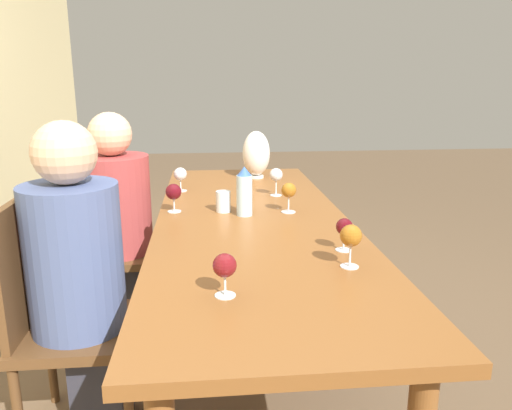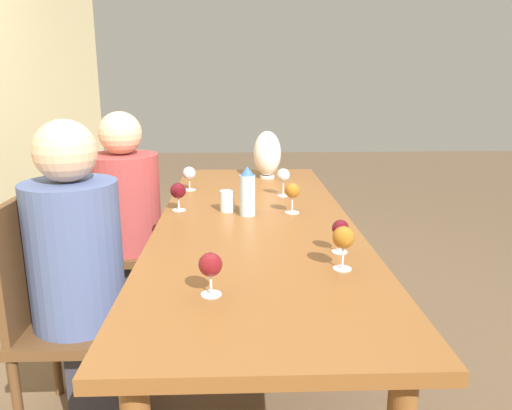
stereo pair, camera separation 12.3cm
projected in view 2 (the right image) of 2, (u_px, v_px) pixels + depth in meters
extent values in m
plane|color=brown|center=(255.00, 373.00, 2.37)|extent=(14.00, 14.00, 0.00)
cube|color=brown|center=(255.00, 223.00, 2.18)|extent=(2.35, 0.83, 0.04)
cylinder|color=brown|center=(297.00, 231.00, 3.33)|extent=(0.07, 0.07, 0.72)
cylinder|color=brown|center=(202.00, 232.00, 3.31)|extent=(0.07, 0.07, 0.72)
cylinder|color=#ADCCD6|center=(247.00, 195.00, 2.21)|extent=(0.07, 0.07, 0.18)
cone|color=#33599E|center=(247.00, 171.00, 2.18)|extent=(0.06, 0.06, 0.04)
cylinder|color=silver|center=(227.00, 201.00, 2.28)|extent=(0.07, 0.07, 0.10)
cylinder|color=silver|center=(267.00, 177.00, 3.04)|extent=(0.09, 0.09, 0.01)
ellipsoid|color=silver|center=(267.00, 153.00, 3.01)|extent=(0.17, 0.17, 0.27)
cylinder|color=silver|center=(342.00, 269.00, 1.61)|extent=(0.06, 0.06, 0.00)
cylinder|color=silver|center=(343.00, 257.00, 1.60)|extent=(0.01, 0.01, 0.07)
sphere|color=#995B19|center=(344.00, 237.00, 1.58)|extent=(0.07, 0.07, 0.07)
cylinder|color=silver|center=(339.00, 252.00, 1.76)|extent=(0.06, 0.06, 0.00)
cylinder|color=silver|center=(340.00, 243.00, 1.75)|extent=(0.01, 0.01, 0.06)
sphere|color=#510C14|center=(340.00, 228.00, 1.74)|extent=(0.06, 0.06, 0.06)
cylinder|color=silver|center=(179.00, 210.00, 2.31)|extent=(0.06, 0.06, 0.00)
cylinder|color=silver|center=(179.00, 203.00, 2.30)|extent=(0.01, 0.01, 0.06)
sphere|color=#510C14|center=(178.00, 191.00, 2.29)|extent=(0.07, 0.07, 0.07)
cylinder|color=silver|center=(292.00, 212.00, 2.27)|extent=(0.07, 0.07, 0.00)
cylinder|color=silver|center=(292.00, 204.00, 2.26)|extent=(0.01, 0.01, 0.07)
sphere|color=#995B19|center=(292.00, 190.00, 2.24)|extent=(0.07, 0.07, 0.07)
cylinder|color=silver|center=(283.00, 196.00, 2.59)|extent=(0.06, 0.06, 0.00)
cylinder|color=silver|center=(283.00, 188.00, 2.58)|extent=(0.01, 0.01, 0.08)
sphere|color=silver|center=(283.00, 175.00, 2.56)|extent=(0.07, 0.07, 0.07)
cylinder|color=silver|center=(211.00, 294.00, 1.42)|extent=(0.06, 0.06, 0.00)
cylinder|color=silver|center=(211.00, 284.00, 1.41)|extent=(0.01, 0.01, 0.06)
sphere|color=maroon|center=(210.00, 264.00, 1.40)|extent=(0.07, 0.07, 0.07)
cylinder|color=silver|center=(190.00, 190.00, 2.72)|extent=(0.07, 0.07, 0.00)
cylinder|color=silver|center=(189.00, 184.00, 2.71)|extent=(0.01, 0.01, 0.06)
sphere|color=silver|center=(189.00, 173.00, 2.70)|extent=(0.07, 0.07, 0.07)
cube|color=brown|center=(82.00, 325.00, 1.93)|extent=(0.44, 0.44, 0.04)
cube|color=brown|center=(22.00, 262.00, 1.86)|extent=(0.40, 0.03, 0.49)
cylinder|color=brown|center=(124.00, 406.00, 1.81)|extent=(0.04, 0.04, 0.41)
cylinder|color=brown|center=(143.00, 350.00, 2.18)|extent=(0.04, 0.04, 0.41)
cylinder|color=brown|center=(18.00, 408.00, 1.80)|extent=(0.04, 0.04, 0.41)
cylinder|color=brown|center=(56.00, 352.00, 2.17)|extent=(0.04, 0.04, 0.41)
cube|color=brown|center=(128.00, 251.00, 2.75)|extent=(0.44, 0.44, 0.04)
cube|color=brown|center=(87.00, 205.00, 2.68)|extent=(0.40, 0.03, 0.49)
cylinder|color=brown|center=(160.00, 303.00, 2.63)|extent=(0.04, 0.04, 0.41)
cylinder|color=brown|center=(169.00, 275.00, 3.00)|extent=(0.04, 0.04, 0.41)
cylinder|color=brown|center=(87.00, 304.00, 2.61)|extent=(0.04, 0.04, 0.41)
cylinder|color=brown|center=(105.00, 276.00, 2.98)|extent=(0.04, 0.04, 0.41)
cube|color=#2D2D38|center=(102.00, 372.00, 1.99)|extent=(0.26, 0.19, 0.45)
cylinder|color=#475684|center=(75.00, 254.00, 1.86)|extent=(0.35, 0.35, 0.55)
sphere|color=#D6A884|center=(65.00, 151.00, 1.76)|extent=(0.22, 0.22, 0.22)
cube|color=#2D2D38|center=(142.00, 285.00, 2.80)|extent=(0.28, 0.21, 0.45)
cylinder|color=#993838|center=(125.00, 202.00, 2.68)|extent=(0.38, 0.38, 0.52)
sphere|color=#D6A884|center=(120.00, 133.00, 2.58)|extent=(0.22, 0.22, 0.22)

